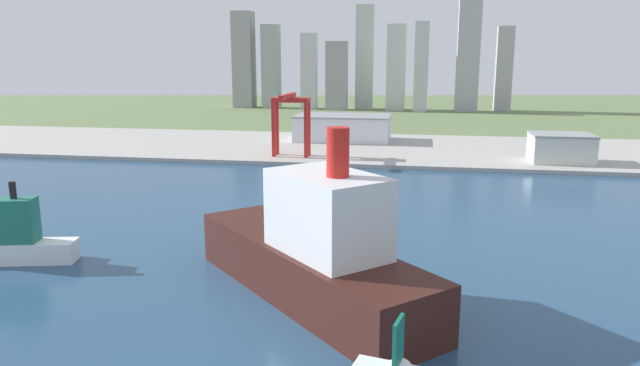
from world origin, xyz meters
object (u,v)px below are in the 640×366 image
object	(u,v)px
port_crane_red	(291,112)
warehouse_main	(343,128)
ferry_boat	(4,240)
cargo_ship	(314,253)
warehouse_annex	(561,148)

from	to	relation	value
port_crane_red	warehouse_main	distance (m)	82.72
ferry_boat	cargo_ship	world-z (taller)	cargo_ship
cargo_ship	port_crane_red	size ratio (longest dim) A/B	1.98
warehouse_main	port_crane_red	bearing A→B (deg)	-105.71
cargo_ship	warehouse_main	world-z (taller)	cargo_ship
ferry_boat	port_crane_red	bearing A→B (deg)	76.82
ferry_boat	warehouse_annex	xyz separation A→B (m)	(205.49, 203.45, 3.42)
ferry_boat	cargo_ship	xyz separation A→B (m)	(99.14, -11.24, 5.30)
ferry_boat	warehouse_main	size ratio (longest dim) A/B	0.67
cargo_ship	warehouse_main	distance (m)	286.87
cargo_ship	port_crane_red	bearing A→B (deg)	104.38
cargo_ship	warehouse_main	bearing A→B (deg)	96.27
warehouse_annex	ferry_boat	bearing A→B (deg)	-135.29
port_crane_red	warehouse_annex	distance (m)	160.83
cargo_ship	warehouse_annex	bearing A→B (deg)	63.65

